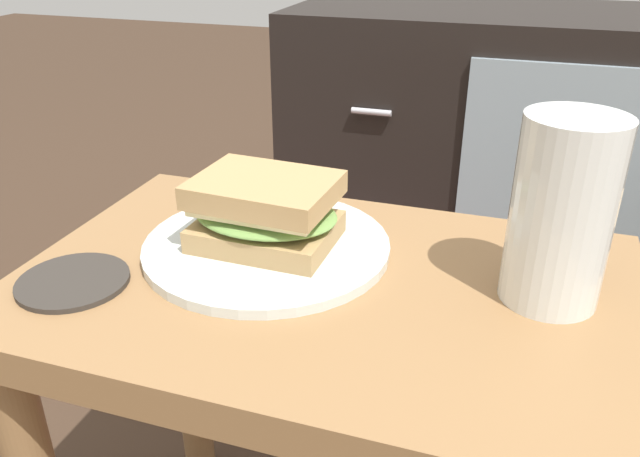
{
  "coord_description": "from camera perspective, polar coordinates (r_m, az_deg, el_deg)",
  "views": [
    {
      "loc": [
        0.15,
        -0.47,
        0.76
      ],
      "look_at": [
        -0.01,
        0.0,
        0.51
      ],
      "focal_mm": 35.73,
      "sensor_mm": 36.0,
      "label": 1
    }
  ],
  "objects": [
    {
      "name": "side_table",
      "position": [
        0.63,
        0.49,
        -11.55
      ],
      "size": [
        0.56,
        0.36,
        0.46
      ],
      "color": "olive",
      "rests_on": "ground"
    },
    {
      "name": "sandwich_front",
      "position": [
        0.61,
        -4.9,
        1.55
      ],
      "size": [
        0.14,
        0.11,
        0.07
      ],
      "color": "tan",
      "rests_on": "plate"
    },
    {
      "name": "coaster",
      "position": [
        0.61,
        -21.24,
        -4.44
      ],
      "size": [
        0.1,
        0.1,
        0.01
      ],
      "primitive_type": "cylinder",
      "color": "#332D28",
      "rests_on": "side_table"
    },
    {
      "name": "area_rug",
      "position": [
        1.37,
        -8.53,
        -7.19
      ],
      "size": [
        0.99,
        0.67,
        0.01
      ],
      "color": "#4C1E19",
      "rests_on": "ground"
    },
    {
      "name": "plate",
      "position": [
        0.63,
        -4.77,
        -1.58
      ],
      "size": [
        0.24,
        0.24,
        0.01
      ],
      "primitive_type": "cylinder",
      "color": "silver",
      "rests_on": "side_table"
    },
    {
      "name": "beer_glass",
      "position": [
        0.55,
        20.75,
        0.91
      ],
      "size": [
        0.08,
        0.08,
        0.16
      ],
      "color": "silver",
      "rests_on": "side_table"
    },
    {
      "name": "tv_cabinet",
      "position": [
        1.5,
        16.58,
        7.15
      ],
      "size": [
        0.96,
        0.46,
        0.58
      ],
      "color": "black",
      "rests_on": "ground"
    }
  ]
}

